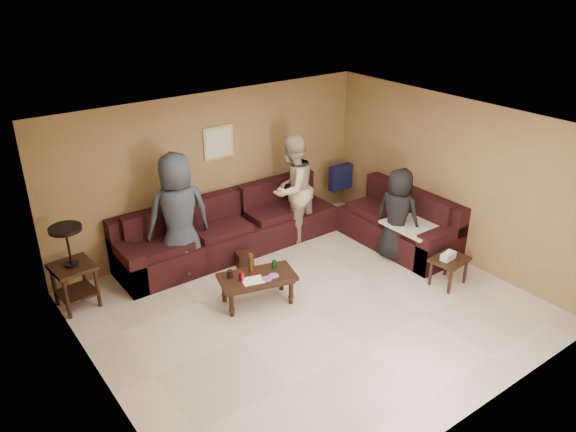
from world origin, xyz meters
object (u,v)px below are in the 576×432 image
object	(u,v)px
person_middle	(292,189)
person_right	(398,214)
side_table_right	(449,261)
waste_bin	(245,261)
sectional_sofa	(292,231)
coffee_table	(257,279)
person_left	(178,216)
end_table_left	(72,266)

from	to	relation	value
person_middle	person_right	xyz separation A→B (m)	(0.93, -1.47, -0.17)
side_table_right	person_middle	xyz separation A→B (m)	(-0.95, 2.49, 0.53)
side_table_right	waste_bin	size ratio (longest dim) A/B	2.12
sectional_sofa	person_right	bearing A→B (deg)	-45.24
sectional_sofa	coffee_table	bearing A→B (deg)	-143.70
waste_bin	person_right	xyz separation A→B (m)	(2.11, -1.09, 0.61)
sectional_sofa	side_table_right	xyz separation A→B (m)	(1.18, -2.19, 0.05)
person_middle	person_right	distance (m)	1.75
coffee_table	person_middle	xyz separation A→B (m)	(1.53, 1.25, 0.54)
sectional_sofa	person_right	xyz separation A→B (m)	(1.16, -1.17, 0.41)
sectional_sofa	person_right	size ratio (longest dim) A/B	3.14
person_left	person_right	distance (m)	3.31
waste_bin	person_middle	bearing A→B (deg)	17.70
sectional_sofa	person_right	distance (m)	1.70
side_table_right	sectional_sofa	bearing A→B (deg)	118.30
side_table_right	person_right	world-z (taller)	person_right
sectional_sofa	person_middle	bearing A→B (deg)	52.80
side_table_right	person_left	bearing A→B (deg)	138.93
waste_bin	person_right	world-z (taller)	person_right
waste_bin	coffee_table	bearing A→B (deg)	-111.87
waste_bin	person_right	distance (m)	2.45
coffee_table	waste_bin	size ratio (longest dim) A/B	4.19
coffee_table	end_table_left	world-z (taller)	end_table_left
end_table_left	person_right	distance (m)	4.75
side_table_right	person_left	distance (m)	3.94
end_table_left	waste_bin	bearing A→B (deg)	-11.95
person_left	person_right	xyz separation A→B (m)	(2.92, -1.54, -0.20)
sectional_sofa	side_table_right	distance (m)	2.49
person_middle	waste_bin	bearing A→B (deg)	-1.42
waste_bin	person_left	world-z (taller)	person_left
sectional_sofa	end_table_left	bearing A→B (deg)	172.73
sectional_sofa	person_middle	distance (m)	0.69
sectional_sofa	person_right	world-z (taller)	person_right
side_table_right	person_right	size ratio (longest dim) A/B	0.38
waste_bin	person_left	distance (m)	1.23
end_table_left	person_middle	world-z (taller)	person_middle
person_right	person_middle	bearing A→B (deg)	17.05
person_right	side_table_right	bearing A→B (deg)	165.76
sectional_sofa	person_left	bearing A→B (deg)	168.08
end_table_left	person_left	world-z (taller)	person_left
end_table_left	person_left	xyz separation A→B (m)	(1.55, -0.05, 0.32)
side_table_right	person_middle	bearing A→B (deg)	110.97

